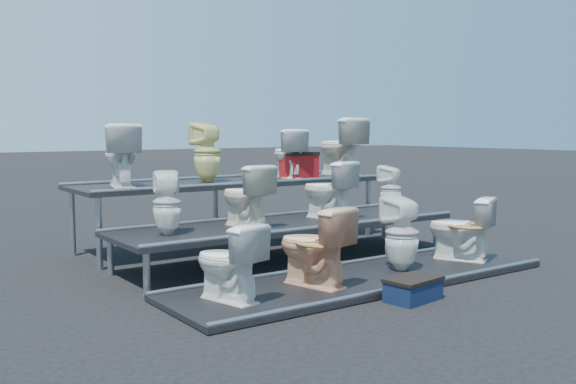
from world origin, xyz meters
TOP-DOWN VIEW (x-y plane):
  - ground at (0.00, 0.00)m, footprint 80.00×80.00m
  - tier_front at (0.00, -1.30)m, footprint 4.20×1.20m
  - tier_mid at (0.00, 0.00)m, footprint 4.20×1.20m
  - tier_back at (0.00, 1.30)m, footprint 4.20×1.20m
  - toilet_0 at (-1.58, -1.30)m, footprint 0.53×0.74m
  - toilet_1 at (-0.65, -1.30)m, footprint 0.58×0.83m
  - toilet_2 at (0.52, -1.30)m, footprint 0.36×0.37m
  - toilet_3 at (1.45, -1.30)m, footprint 0.66×0.81m
  - toilet_4 at (-1.54, 0.00)m, footprint 0.38×0.39m
  - toilet_5 at (-0.60, 0.00)m, footprint 0.44×0.71m
  - toilet_6 at (0.57, 0.00)m, footprint 0.53×0.75m
  - toilet_7 at (1.62, 0.00)m, footprint 0.35×0.36m
  - toilet_8 at (-1.53, 1.30)m, footprint 0.57×0.81m
  - toilet_9 at (-0.38, 1.30)m, footprint 0.41×0.41m
  - toilet_10 at (0.90, 1.30)m, footprint 0.54×0.74m
  - toilet_11 at (1.85, 1.30)m, footprint 0.50×0.85m
  - red_crate at (1.02, 1.21)m, footprint 0.45×0.36m
  - step_stool at (-0.11, -2.07)m, footprint 0.55×0.37m

SIDE VIEW (x-z plane):
  - ground at x=0.00m, z-range 0.00..0.00m
  - tier_front at x=0.00m, z-range 0.00..0.06m
  - step_stool at x=-0.11m, z-range 0.00..0.18m
  - tier_mid at x=0.00m, z-range 0.00..0.46m
  - toilet_0 at x=-1.58m, z-range 0.06..0.75m
  - toilet_3 at x=1.45m, z-range 0.06..0.78m
  - tier_back at x=0.00m, z-range 0.00..0.86m
  - toilet_1 at x=-0.65m, z-range 0.06..0.82m
  - toilet_2 at x=0.52m, z-range 0.06..0.85m
  - toilet_7 at x=1.62m, z-range 0.46..1.07m
  - toilet_4 at x=-1.54m, z-range 0.46..1.12m
  - toilet_5 at x=-0.60m, z-range 0.46..1.15m
  - toilet_6 at x=0.57m, z-range 0.46..1.16m
  - red_crate at x=1.02m, z-range 0.86..1.18m
  - toilet_10 at x=0.90m, z-range 0.86..1.54m
  - toilet_8 at x=-1.53m, z-range 0.86..1.60m
  - toilet_9 at x=-0.38m, z-range 0.86..1.63m
  - toilet_11 at x=1.85m, z-range 0.86..1.71m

